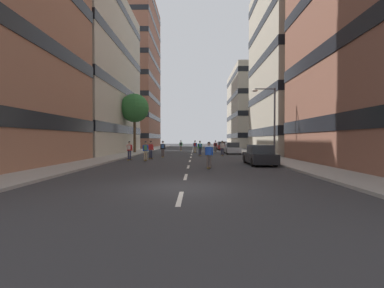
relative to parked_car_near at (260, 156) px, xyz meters
name	(u,v)px	position (x,y,z in m)	size (l,w,h in m)	color
ground_plane	(192,153)	(-5.40, 16.53, -0.70)	(156.71, 156.71, 0.00)	#333335
sidewalk_left	(139,152)	(-13.41, 19.80, -0.63)	(2.83, 71.83, 0.14)	#9E9991
sidewalk_right	(245,152)	(2.62, 19.80, -0.63)	(2.83, 71.83, 0.14)	#9E9991
lane_markings	(192,153)	(-5.40, 18.41, -0.70)	(0.16, 62.20, 0.01)	silver
building_left_mid	(68,73)	(-22.55, 16.51, 10.43)	(15.58, 21.44, 22.07)	#BCB29E
building_left_far	(124,74)	(-22.55, 45.36, 17.44)	(15.58, 19.01, 36.10)	brown
building_right_mid	(317,64)	(11.76, 16.51, 11.57)	(15.58, 16.14, 24.35)	#B2A893
building_right_far	(263,109)	(11.76, 45.36, 8.70)	(15.58, 19.56, 18.61)	#BCB29E
parked_car_near	(260,156)	(0.00, 0.00, 0.00)	(1.82, 4.40, 1.52)	black
parked_car_mid	(222,146)	(0.00, 28.68, 0.00)	(1.82, 4.40, 1.52)	maroon
parked_car_far	(232,149)	(0.00, 15.26, 0.00)	(1.82, 4.40, 1.52)	#B2B7BF
street_tree_near	(135,108)	(-13.41, 16.71, 5.58)	(3.97, 3.97, 8.16)	#4C3823
streetlamp_right	(271,115)	(1.97, 4.07, 3.44)	(2.13, 0.30, 6.50)	#3F3F44
skater_0	(151,149)	(-9.33, 5.97, 0.29)	(0.57, 0.92, 1.78)	brown
skater_1	(200,147)	(-4.35, 11.33, 0.32)	(0.56, 0.92, 1.78)	brown
skater_2	(181,145)	(-7.38, 24.92, 0.32)	(0.54, 0.91, 1.78)	brown
skater_3	(222,147)	(-1.71, 11.28, 0.32)	(0.55, 0.91, 1.78)	brown
skater_4	(163,148)	(-8.42, 8.30, 0.32)	(0.54, 0.91, 1.78)	brown
skater_5	(195,146)	(-4.97, 18.52, 0.32)	(0.56, 0.92, 1.78)	brown
skater_6	(146,150)	(-9.43, 3.70, 0.32)	(0.55, 0.92, 1.78)	brown
skater_7	(129,149)	(-11.04, 4.27, 0.32)	(0.55, 0.92, 1.78)	brown
skater_8	(215,145)	(-1.87, 19.91, 0.32)	(0.54, 0.91, 1.78)	brown
skater_9	(209,154)	(-3.98, -2.48, 0.29)	(0.56, 0.92, 1.78)	brown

